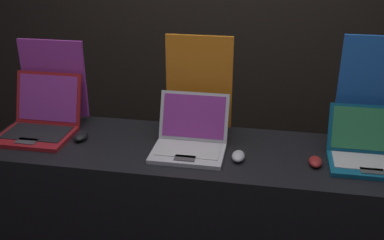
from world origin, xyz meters
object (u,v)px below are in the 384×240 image
promo_stand_middle (199,86)px  mouse_back (315,162)px  promo_stand_front (54,82)px  promo_stand_back (368,94)px  laptop_middle (190,138)px  mouse_middle (238,156)px  laptop_front (41,121)px  laptop_back (368,151)px  mouse_front (81,136)px

promo_stand_middle → mouse_back: (0.59, -0.30, -0.22)m
mouse_back → promo_stand_front: bearing=167.8°
promo_stand_front → promo_stand_back: size_ratio=0.82×
laptop_middle → mouse_middle: laptop_middle is taller
laptop_middle → laptop_front: bearing=176.4°
laptop_front → promo_stand_middle: bearing=13.8°
promo_stand_middle → promo_stand_back: promo_stand_back is taller
promo_stand_back → laptop_front: bearing=-174.1°
laptop_front → mouse_back: bearing=-4.3°
promo_stand_middle → mouse_back: bearing=-27.3°
mouse_middle → promo_stand_back: size_ratio=0.19×
laptop_front → promo_stand_back: (1.62, 0.17, 0.20)m
laptop_front → promo_stand_back: 1.64m
laptop_middle → promo_stand_middle: (0.00, 0.25, 0.18)m
mouse_middle → laptop_front: bearing=173.7°
laptop_back → mouse_back: (-0.24, -0.07, -0.04)m
laptop_front → laptop_middle: size_ratio=1.09×
laptop_back → promo_stand_back: 0.29m
laptop_middle → promo_stand_back: 0.87m
laptop_middle → mouse_middle: 0.25m
laptop_middle → promo_stand_middle: promo_stand_middle is taller
mouse_middle → mouse_back: 0.35m
mouse_front → promo_stand_front: size_ratio=0.22×
laptop_front → promo_stand_front: (-0.00, 0.20, 0.15)m
mouse_back → laptop_front: bearing=175.7°
promo_stand_front → mouse_back: 1.43m
mouse_middle → laptop_middle: bearing=165.1°
laptop_front → mouse_middle: 1.05m
promo_stand_front → laptop_back: promo_stand_front is taller
mouse_front → promo_stand_back: promo_stand_back is taller
mouse_back → mouse_middle: bearing=-178.4°
mouse_front → mouse_back: bearing=-2.8°
promo_stand_front → laptop_middle: size_ratio=1.31×
promo_stand_front → promo_stand_back: promo_stand_back is taller
promo_stand_front → mouse_middle: bearing=-16.6°
laptop_middle → laptop_back: size_ratio=0.97×
laptop_front → laptop_middle: bearing=-3.6°
mouse_front → laptop_middle: 0.57m
promo_stand_front → mouse_front: bearing=-45.8°
laptop_front → mouse_front: size_ratio=3.74×
mouse_middle → laptop_back: laptop_back is taller
promo_stand_middle → laptop_back: 0.87m
mouse_back → promo_stand_back: size_ratio=0.18×
laptop_middle → promo_stand_front: bearing=162.9°
laptop_front → mouse_middle: size_ratio=3.61×
promo_stand_front → mouse_middle: (1.04, -0.31, -0.20)m
laptop_back → mouse_back: laptop_back is taller
promo_stand_front → laptop_back: 1.65m
mouse_back → promo_stand_back: (0.24, 0.27, 0.24)m
mouse_front → laptop_middle: (0.57, -0.00, 0.04)m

